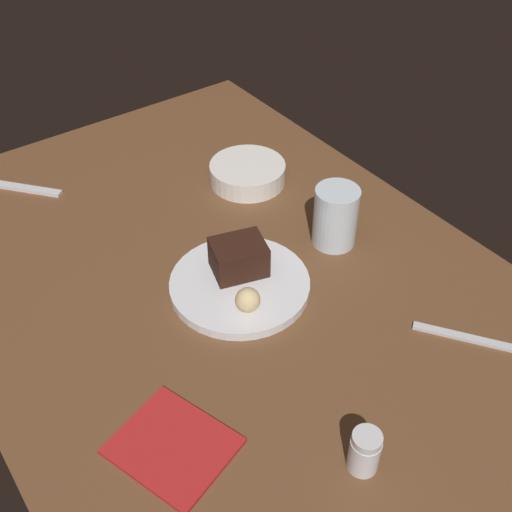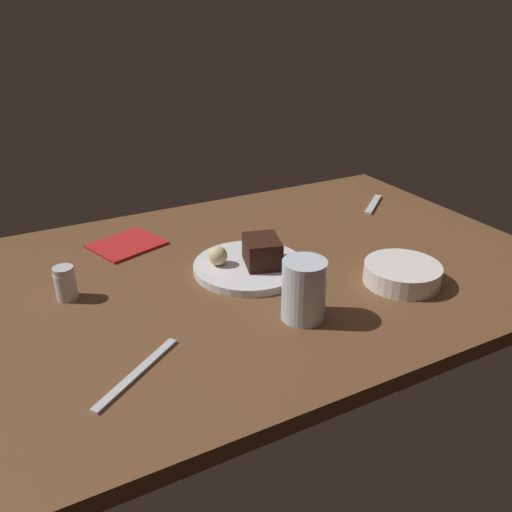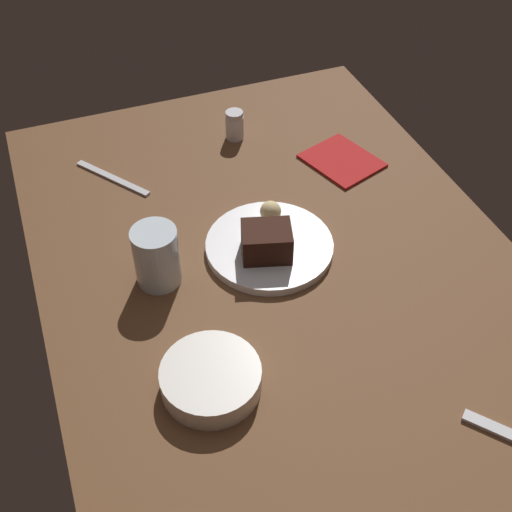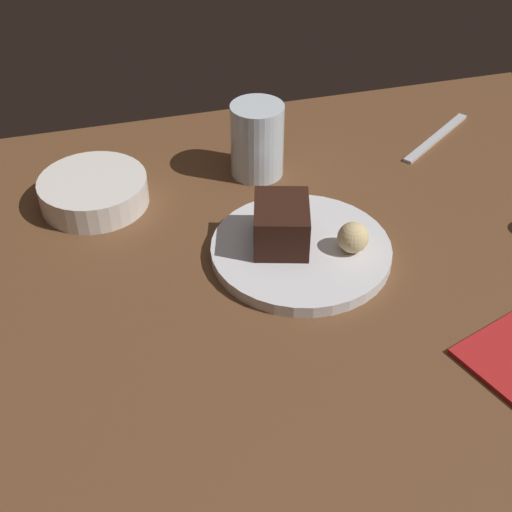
% 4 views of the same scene
% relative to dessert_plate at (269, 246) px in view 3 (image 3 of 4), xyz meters
% --- Properties ---
extents(dining_table, '(1.20, 0.84, 0.03)m').
position_rel_dessert_plate_xyz_m(dining_table, '(0.04, 0.01, -0.02)').
color(dining_table, brown).
rests_on(dining_table, ground).
extents(dessert_plate, '(0.23, 0.23, 0.02)m').
position_rel_dessert_plate_xyz_m(dessert_plate, '(0.00, 0.00, 0.00)').
color(dessert_plate, silver).
rests_on(dessert_plate, dining_table).
extents(chocolate_cake_slice, '(0.09, 0.10, 0.06)m').
position_rel_dessert_plate_xyz_m(chocolate_cake_slice, '(0.02, -0.01, 0.04)').
color(chocolate_cake_slice, black).
rests_on(chocolate_cake_slice, dessert_plate).
extents(bread_roll, '(0.04, 0.04, 0.04)m').
position_rel_dessert_plate_xyz_m(bread_roll, '(-0.06, 0.03, 0.03)').
color(bread_roll, '#DBC184').
rests_on(bread_roll, dessert_plate).
extents(salt_shaker, '(0.04, 0.04, 0.07)m').
position_rel_dessert_plate_xyz_m(salt_shaker, '(-0.36, 0.06, 0.02)').
color(salt_shaker, silver).
rests_on(salt_shaker, dining_table).
extents(water_glass, '(0.08, 0.08, 0.11)m').
position_rel_dessert_plate_xyz_m(water_glass, '(0.00, -0.21, 0.05)').
color(water_glass, silver).
rests_on(water_glass, dining_table).
extents(side_bowl, '(0.15, 0.15, 0.04)m').
position_rel_dessert_plate_xyz_m(side_bowl, '(0.24, -0.19, 0.01)').
color(side_bowl, white).
rests_on(side_bowl, dining_table).
extents(butter_knife, '(0.16, 0.12, 0.01)m').
position_rel_dessert_plate_xyz_m(butter_knife, '(-0.31, -0.22, -0.01)').
color(butter_knife, silver).
rests_on(butter_knife, dining_table).
extents(folded_napkin, '(0.18, 0.17, 0.01)m').
position_rel_dessert_plate_xyz_m(folded_napkin, '(-0.19, 0.24, -0.01)').
color(folded_napkin, '#B21E1E').
rests_on(folded_napkin, dining_table).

